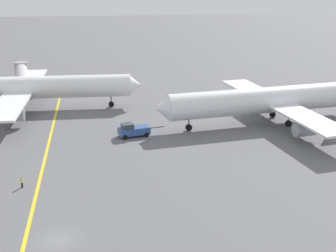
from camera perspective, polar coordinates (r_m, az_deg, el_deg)
name	(u,v)px	position (r m, az deg, el deg)	size (l,w,h in m)	color
ground_plane	(57,240)	(61.66, -12.76, -12.82)	(600.00, 600.00, 0.00)	slate
taxiway_stripe	(34,204)	(71.00, -15.36, -8.74)	(0.50, 120.00, 0.01)	yellow
airliner_at_gate_left	(28,88)	(116.98, -16.04, 4.27)	(51.43, 48.57, 15.72)	white
airliner_being_pushed	(270,100)	(104.28, 11.82, 2.95)	(48.99, 45.34, 16.19)	white
pushback_tug	(133,130)	(94.94, -4.09, -0.47)	(9.23, 4.12, 3.01)	#2D4C8C
ground_crew_ramp_agent_by_cones	(22,182)	(76.16, -16.67, -6.31)	(0.36, 0.36, 1.59)	black
jet_bridge	(22,74)	(138.38, -16.63, 5.81)	(7.55, 22.93, 5.80)	#B7B7BC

